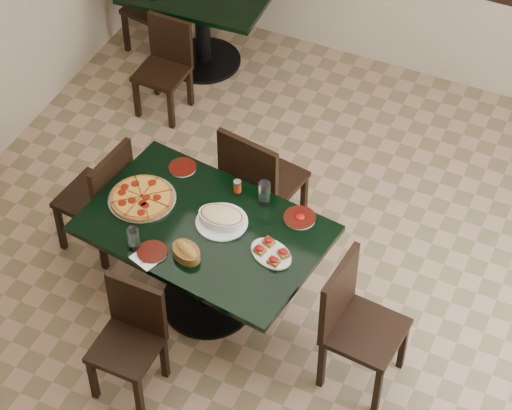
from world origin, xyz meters
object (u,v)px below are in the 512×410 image
at_px(main_table, 205,246).
at_px(back_chair_left, 158,4).
at_px(chair_far, 258,179).
at_px(pepperoni_pizza, 142,198).
at_px(bruschetta_platter, 271,252).
at_px(lasagna_casserole, 222,218).
at_px(bread_basket, 186,252).
at_px(chair_left, 102,195).
at_px(back_table, 202,11).
at_px(chair_right, 353,318).
at_px(chair_near, 131,333).
at_px(back_chair_near, 166,62).

bearing_deg(main_table, back_chair_left, 132.48).
relative_size(chair_far, pepperoni_pizza, 2.26).
bearing_deg(main_table, pepperoni_pizza, -177.76).
xyz_separation_m(pepperoni_pizza, bruschetta_platter, (0.94, -0.08, 0.01)).
bearing_deg(lasagna_casserole, chair_far, 87.94).
xyz_separation_m(main_table, lasagna_casserole, (0.08, 0.08, 0.23)).
bearing_deg(bread_basket, chair_left, 179.12).
bearing_deg(lasagna_casserole, back_table, 114.06).
relative_size(chair_far, chair_right, 1.05).
bearing_deg(chair_left, chair_near, 45.06).
relative_size(main_table, chair_near, 1.95).
relative_size(back_chair_near, bread_basket, 3.25).
distance_m(chair_right, pepperoni_pizza, 1.54).
distance_m(back_chair_near, pepperoni_pizza, 1.86).
bearing_deg(chair_near, bread_basket, 71.53).
bearing_deg(lasagna_casserole, chair_near, -111.56).
bearing_deg(back_table, back_chair_near, -93.09).
distance_m(back_chair_near, bruschetta_platter, 2.46).
bearing_deg(chair_right, main_table, 88.81).
relative_size(main_table, chair_left, 1.75).
relative_size(lasagna_casserole, bread_basket, 1.33).
bearing_deg(back_chair_left, chair_right, 56.31).
relative_size(chair_far, lasagna_casserole, 3.01).
bearing_deg(bread_basket, chair_near, -83.21).
bearing_deg(chair_right, back_chair_left, 52.44).
bearing_deg(lasagna_casserole, back_chair_near, 122.69).
relative_size(back_chair_near, pepperoni_pizza, 1.83).
height_order(chair_far, chair_near, chair_far).
bearing_deg(main_table, chair_right, 1.53).
bearing_deg(back_chair_left, lasagna_casserole, 45.89).
bearing_deg(chair_right, back_table, 47.66).
bearing_deg(main_table, lasagna_casserole, 49.77).
bearing_deg(chair_right, chair_far, 56.01).
xyz_separation_m(chair_far, chair_left, (-0.91, -0.53, -0.05)).
bearing_deg(back_table, main_table, -65.67).
bearing_deg(chair_near, back_chair_left, 115.91).
xyz_separation_m(chair_near, back_chair_left, (-1.50, 3.06, 0.02)).
height_order(chair_far, chair_right, chair_far).
relative_size(back_chair_near, back_chair_left, 0.94).
distance_m(back_chair_near, bread_basket, 2.35).
bearing_deg(bread_basket, pepperoni_pizza, 172.77).
bearing_deg(chair_left, main_table, 84.67).
bearing_deg(chair_far, bruschetta_platter, 129.47).
distance_m(pepperoni_pizza, lasagna_casserole, 0.55).
bearing_deg(chair_far, back_chair_left, -35.17).
relative_size(lasagna_casserole, bruschetta_platter, 0.94).
height_order(chair_near, chair_right, chair_right).
distance_m(main_table, back_chair_left, 2.86).
distance_m(chair_right, bruschetta_platter, 0.63).
height_order(back_chair_near, pepperoni_pizza, back_chair_near).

